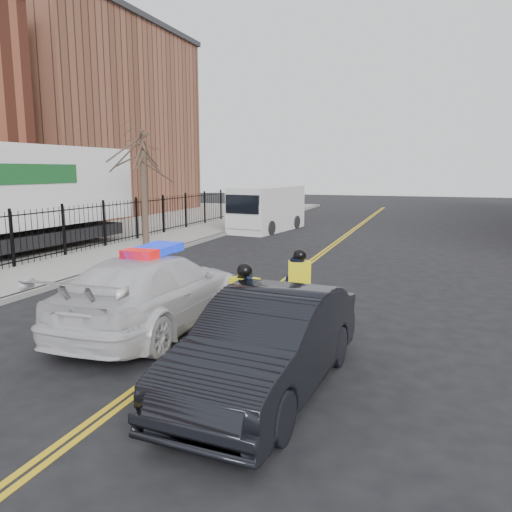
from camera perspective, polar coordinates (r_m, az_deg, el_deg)
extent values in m
plane|color=black|center=(10.25, -5.43, -9.26)|extent=(120.00, 120.00, 0.00)
cube|color=gold|center=(17.62, 5.28, -1.17)|extent=(0.10, 60.00, 0.01)
cube|color=gold|center=(17.58, 5.78, -1.20)|extent=(0.10, 60.00, 0.01)
cube|color=gray|center=(20.66, -15.09, 0.35)|extent=(3.00, 60.00, 0.15)
cube|color=gray|center=(19.86, -11.52, 0.12)|extent=(0.20, 60.00, 0.15)
cube|color=brown|center=(42.70, -20.79, 14.07)|extent=(14.00, 18.00, 14.00)
cylinder|color=#3B2E23|center=(22.16, -12.62, 6.46)|extent=(0.28, 0.28, 4.00)
imported|color=silver|center=(10.85, -11.50, -3.94)|extent=(2.31, 5.54, 1.60)
cube|color=#0C26CC|center=(10.68, -11.66, 0.66)|extent=(0.68, 1.48, 0.16)
imported|color=black|center=(7.63, 1.40, -9.90)|extent=(1.95, 4.76, 1.53)
cube|color=silver|center=(28.03, 1.33, 5.42)|extent=(2.91, 5.95, 2.43)
cube|color=silver|center=(25.85, -1.12, 4.59)|extent=(2.16, 1.13, 1.27)
cube|color=black|center=(25.43, -1.58, 5.93)|extent=(1.90, 0.38, 0.95)
cylinder|color=black|center=(27.09, -2.18, 3.47)|extent=(0.37, 0.77, 0.74)
cylinder|color=black|center=(26.15, 1.66, 3.25)|extent=(0.37, 0.77, 0.74)
cylinder|color=black|center=(30.06, 1.03, 4.10)|extent=(0.37, 0.77, 0.74)
cylinder|color=black|center=(29.22, 4.56, 3.91)|extent=(0.37, 0.77, 0.74)
cylinder|color=black|center=(25.41, -17.86, 3.08)|extent=(0.13, 0.13, 1.17)
cube|color=#195926|center=(20.78, -23.81, 8.58)|extent=(0.24, 4.26, 0.75)
imported|color=black|center=(8.88, -1.29, -9.05)|extent=(1.21, 1.90, 0.94)
imported|color=black|center=(8.77, -1.29, -6.96)|extent=(0.69, 0.57, 1.62)
cube|color=yellow|center=(8.68, -1.30, -4.71)|extent=(0.54, 0.45, 0.68)
sphere|color=black|center=(8.57, -1.32, -1.71)|extent=(0.27, 0.27, 0.27)
cube|color=black|center=(8.35, -4.15, -8.40)|extent=(0.39, 0.42, 0.25)
imported|color=black|center=(10.48, 4.93, -5.85)|extent=(0.95, 1.80, 1.04)
imported|color=black|center=(10.41, 4.95, -4.35)|extent=(0.92, 0.80, 1.60)
cube|color=yellow|center=(10.33, 4.98, -2.46)|extent=(0.53, 0.43, 0.67)
sphere|color=black|center=(10.24, 5.02, 0.06)|extent=(0.27, 0.27, 0.27)
cube|color=black|center=(9.83, 5.04, -5.66)|extent=(0.37, 0.40, 0.25)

